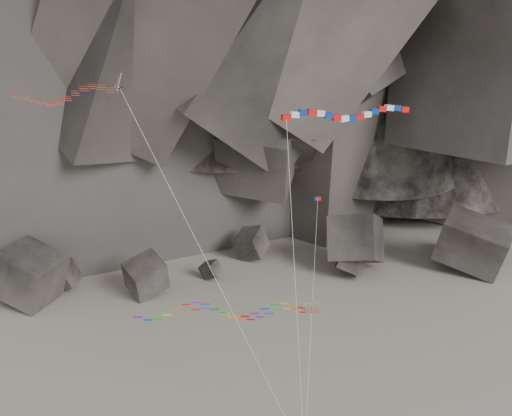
{
  "coord_description": "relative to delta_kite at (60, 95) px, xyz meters",
  "views": [
    {
      "loc": [
        -4.43,
        -39.93,
        33.47
      ],
      "look_at": [
        1.74,
        6.0,
        18.84
      ],
      "focal_mm": 40.0,
      "sensor_mm": 36.0,
      "label": 1
    }
  ],
  "objects": [
    {
      "name": "boulder_field",
      "position": [
        14.92,
        28.11,
        -25.86
      ],
      "size": [
        82.9,
        18.82,
        9.66
      ],
      "color": "#47423F",
      "rests_on": "ground"
    },
    {
      "name": "delta_kite",
      "position": [
        0.0,
        0.0,
        0.0
      ],
      "size": [
        21.54,
        9.87,
        28.88
      ],
      "rotation": [
        0.0,
        0.0,
        0.23
      ],
      "color": "red",
      "rests_on": "ground"
    },
    {
      "name": "banner_kite",
      "position": [
        22.13,
        -0.81,
        -1.81
      ],
      "size": [
        11.15,
        9.87,
        25.98
      ],
      "rotation": [
        0.0,
        0.0,
        0.22
      ],
      "color": "red",
      "rests_on": "ground"
    },
    {
      "name": "parafoil_kite",
      "position": [
        11.29,
        -4.28,
        -16.56
      ],
      "size": [
        15.38,
        5.32,
        11.22
      ],
      "rotation": [
        0.0,
        0.0,
        -0.22
      ],
      "color": "#D7D10B",
      "rests_on": "ground"
    },
    {
      "name": "pennant_kite",
      "position": [
        19.41,
        -2.61,
        -13.05
      ],
      "size": [
        2.79,
        8.57,
        18.55
      ],
      "rotation": [
        0.0,
        0.0,
        -0.12
      ],
      "color": "red",
      "rests_on": "ground"
    }
  ]
}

